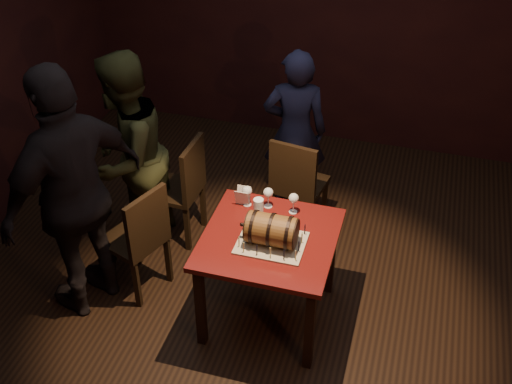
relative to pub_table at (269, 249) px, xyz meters
The scene contains 16 objects.
room_shell 0.78m from the pub_table, 110.76° to the left, with size 5.04×5.04×2.80m.
pub_table is the anchor object (origin of this frame).
cake_board 0.14m from the pub_table, 64.21° to the right, with size 0.45×0.35×0.01m, color #ADA38B.
barrel_cake 0.24m from the pub_table, 64.55° to the right, with size 0.39×0.23×0.23m.
birthday_candles 0.18m from the pub_table, 63.31° to the right, with size 0.40×0.30×0.09m.
wine_glass_left 0.46m from the pub_table, 129.10° to the left, with size 0.07×0.07×0.16m.
wine_glass_mid 0.41m from the pub_table, 106.70° to the left, with size 0.07×0.07×0.16m.
wine_glass_right 0.40m from the pub_table, 73.82° to the left, with size 0.07×0.07×0.16m.
pint_of_ale 0.30m from the pub_table, 124.24° to the left, with size 0.07×0.07×0.15m.
menu_card 0.45m from the pub_table, 132.64° to the left, with size 0.10×0.05×0.13m, color white, non-canonical shape.
chair_back 1.01m from the pub_table, 92.04° to the left, with size 0.46×0.46×0.93m.
chair_left_rear 1.16m from the pub_table, 142.46° to the left, with size 0.42×0.42×0.93m.
chair_left_front 0.99m from the pub_table, behind, with size 0.51×0.51×0.93m.
person_back 1.42m from the pub_table, 96.28° to the left, with size 0.55×0.36×1.50m, color #1B1C36.
person_left_rear 1.41m from the pub_table, 158.20° to the left, with size 0.83×0.64×1.70m, color #34371B.
person_left_front 1.38m from the pub_table, behind, with size 1.13×0.47×1.94m, color black.
Camera 1 is at (0.90, -3.39, 3.55)m, focal length 45.00 mm.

